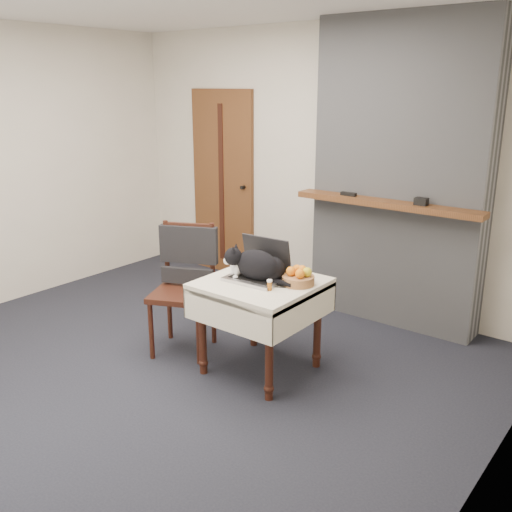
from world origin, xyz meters
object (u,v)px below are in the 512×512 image
at_px(laptop, 259,269).
at_px(side_table, 261,296).
at_px(pill_bottle, 270,285).
at_px(fruit_basket, 299,277).
at_px(chair, 186,270).
at_px(cat, 258,266).
at_px(door, 223,184).
at_px(cream_jar, 235,269).

bearing_deg(laptop, side_table, -45.94).
height_order(side_table, pill_bottle, pill_bottle).
relative_size(fruit_basket, chair, 0.22).
bearing_deg(chair, cat, -23.15).
bearing_deg(pill_bottle, door, 137.97).
relative_size(side_table, laptop, 1.89).
bearing_deg(pill_bottle, fruit_basket, 67.93).
distance_m(cream_jar, pill_bottle, 0.42).
xyz_separation_m(pill_bottle, chair, (-0.89, 0.09, -0.09)).
bearing_deg(chair, laptop, -19.28).
bearing_deg(side_table, cat, -170.05).
relative_size(side_table, cream_jar, 10.47).
height_order(door, cat, door).
height_order(laptop, pill_bottle, laptop).
height_order(pill_bottle, fruit_basket, fruit_basket).
distance_m(door, laptop, 2.35).
bearing_deg(door, chair, -57.70).
relative_size(cream_jar, fruit_basket, 0.33).
bearing_deg(side_table, cream_jar, 179.60).
relative_size(door, cat, 3.71).
distance_m(pill_bottle, chair, 0.90).
bearing_deg(pill_bottle, laptop, 143.13).
height_order(cat, cream_jar, cat).
relative_size(door, fruit_basket, 8.82).
relative_size(laptop, pill_bottle, 5.52).
bearing_deg(chair, pill_bottle, -30.60).
distance_m(side_table, cream_jar, 0.29).
relative_size(door, laptop, 4.83).
xyz_separation_m(pill_bottle, fruit_basket, (0.09, 0.22, 0.01)).
distance_m(side_table, pill_bottle, 0.25).
distance_m(cream_jar, chair, 0.49).
height_order(door, side_table, door).
bearing_deg(pill_bottle, cream_jar, 164.15).
distance_m(laptop, chair, 0.69).
bearing_deg(fruit_basket, cream_jar, -168.10).
relative_size(cream_jar, chair, 0.07).
bearing_deg(cat, cream_jar, 154.96).
bearing_deg(pill_bottle, side_table, 144.84).
height_order(laptop, chair, chair).
bearing_deg(cream_jar, cat, -1.31).
bearing_deg(chair, door, 97.50).
height_order(side_table, laptop, laptop).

